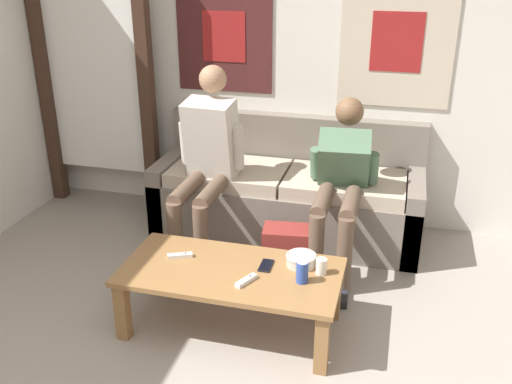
{
  "coord_description": "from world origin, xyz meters",
  "views": [
    {
      "loc": [
        0.68,
        -1.41,
        2.04
      ],
      "look_at": [
        -0.14,
        1.65,
        0.68
      ],
      "focal_mm": 40.0,
      "sensor_mm": 36.0,
      "label": 1
    }
  ],
  "objects_px": {
    "game_controller_near_left": "(246,281)",
    "game_controller_near_right": "(180,256)",
    "backpack": "(290,256)",
    "couch": "(288,196)",
    "ceramic_bowl": "(301,259)",
    "pillar_candle": "(321,266)",
    "drink_can_blue": "(302,272)",
    "cell_phone": "(266,265)",
    "coffee_table": "(231,279)",
    "person_seated_teen": "(341,179)",
    "person_seated_adult": "(206,158)"
  },
  "relations": [
    {
      "from": "person_seated_teen",
      "to": "cell_phone",
      "type": "bearing_deg",
      "value": -110.25
    },
    {
      "from": "game_controller_near_right",
      "to": "cell_phone",
      "type": "height_order",
      "value": "game_controller_near_right"
    },
    {
      "from": "couch",
      "to": "game_controller_near_right",
      "type": "relative_size",
      "value": 13.66
    },
    {
      "from": "pillar_candle",
      "to": "drink_can_blue",
      "type": "bearing_deg",
      "value": -128.16
    },
    {
      "from": "backpack",
      "to": "game_controller_near_right",
      "type": "bearing_deg",
      "value": -135.99
    },
    {
      "from": "person_seated_teen",
      "to": "pillar_candle",
      "type": "relative_size",
      "value": 10.67
    },
    {
      "from": "backpack",
      "to": "ceramic_bowl",
      "type": "xyz_separation_m",
      "value": [
        0.15,
        -0.43,
        0.24
      ]
    },
    {
      "from": "ceramic_bowl",
      "to": "game_controller_near_left",
      "type": "bearing_deg",
      "value": -134.24
    },
    {
      "from": "coffee_table",
      "to": "cell_phone",
      "type": "xyz_separation_m",
      "value": [
        0.18,
        0.09,
        0.07
      ]
    },
    {
      "from": "backpack",
      "to": "game_controller_near_left",
      "type": "xyz_separation_m",
      "value": [
        -0.1,
        -0.69,
        0.22
      ]
    },
    {
      "from": "pillar_candle",
      "to": "cell_phone",
      "type": "distance_m",
      "value": 0.32
    },
    {
      "from": "person_seated_teen",
      "to": "game_controller_near_right",
      "type": "xyz_separation_m",
      "value": [
        -0.81,
        -0.86,
        -0.23
      ]
    },
    {
      "from": "drink_can_blue",
      "to": "game_controller_near_left",
      "type": "relative_size",
      "value": 0.86
    },
    {
      "from": "backpack",
      "to": "pillar_candle",
      "type": "bearing_deg",
      "value": -61.19
    },
    {
      "from": "drink_can_blue",
      "to": "coffee_table",
      "type": "bearing_deg",
      "value": 176.99
    },
    {
      "from": "ceramic_bowl",
      "to": "person_seated_adult",
      "type": "bearing_deg",
      "value": 138.64
    },
    {
      "from": "game_controller_near_left",
      "to": "cell_phone",
      "type": "bearing_deg",
      "value": 71.96
    },
    {
      "from": "ceramic_bowl",
      "to": "cell_phone",
      "type": "height_order",
      "value": "ceramic_bowl"
    },
    {
      "from": "person_seated_adult",
      "to": "ceramic_bowl",
      "type": "xyz_separation_m",
      "value": [
        0.81,
        -0.71,
        -0.29
      ]
    },
    {
      "from": "cell_phone",
      "to": "pillar_candle",
      "type": "bearing_deg",
      "value": 0.66
    },
    {
      "from": "game_controller_near_right",
      "to": "coffee_table",
      "type": "bearing_deg",
      "value": -9.36
    },
    {
      "from": "couch",
      "to": "person_seated_teen",
      "type": "bearing_deg",
      "value": -40.26
    },
    {
      "from": "coffee_table",
      "to": "ceramic_bowl",
      "type": "height_order",
      "value": "ceramic_bowl"
    },
    {
      "from": "backpack",
      "to": "couch",
      "type": "bearing_deg",
      "value": 103.39
    },
    {
      "from": "coffee_table",
      "to": "cell_phone",
      "type": "height_order",
      "value": "cell_phone"
    },
    {
      "from": "cell_phone",
      "to": "person_seated_teen",
      "type": "bearing_deg",
      "value": 69.75
    },
    {
      "from": "person_seated_teen",
      "to": "game_controller_near_right",
      "type": "height_order",
      "value": "person_seated_teen"
    },
    {
      "from": "person_seated_teen",
      "to": "pillar_candle",
      "type": "xyz_separation_m",
      "value": [
        0.01,
        -0.83,
        -0.19
      ]
    },
    {
      "from": "cell_phone",
      "to": "backpack",
      "type": "bearing_deg",
      "value": 85.3
    },
    {
      "from": "person_seated_adult",
      "to": "backpack",
      "type": "relative_size",
      "value": 3.44
    },
    {
      "from": "drink_can_blue",
      "to": "game_controller_near_right",
      "type": "distance_m",
      "value": 0.74
    },
    {
      "from": "person_seated_teen",
      "to": "game_controller_near_left",
      "type": "distance_m",
      "value": 1.11
    },
    {
      "from": "coffee_table",
      "to": "game_controller_near_left",
      "type": "xyz_separation_m",
      "value": [
        0.12,
        -0.11,
        0.07
      ]
    },
    {
      "from": "couch",
      "to": "coffee_table",
      "type": "height_order",
      "value": "couch"
    },
    {
      "from": "game_controller_near_left",
      "to": "game_controller_near_right",
      "type": "distance_m",
      "value": 0.47
    },
    {
      "from": "person_seated_adult",
      "to": "pillar_candle",
      "type": "height_order",
      "value": "person_seated_adult"
    },
    {
      "from": "game_controller_near_left",
      "to": "pillar_candle",
      "type": "bearing_deg",
      "value": 27.42
    },
    {
      "from": "coffee_table",
      "to": "drink_can_blue",
      "type": "xyz_separation_m",
      "value": [
        0.41,
        -0.02,
        0.12
      ]
    },
    {
      "from": "person_seated_teen",
      "to": "game_controller_near_right",
      "type": "distance_m",
      "value": 1.2
    },
    {
      "from": "couch",
      "to": "backpack",
      "type": "relative_size",
      "value": 5.2
    },
    {
      "from": "game_controller_near_left",
      "to": "game_controller_near_right",
      "type": "bearing_deg",
      "value": 160.32
    },
    {
      "from": "pillar_candle",
      "to": "drink_can_blue",
      "type": "distance_m",
      "value": 0.14
    },
    {
      "from": "ceramic_bowl",
      "to": "game_controller_near_left",
      "type": "distance_m",
      "value": 0.36
    },
    {
      "from": "person_seated_adult",
      "to": "person_seated_teen",
      "type": "bearing_deg",
      "value": 3.06
    },
    {
      "from": "game_controller_near_right",
      "to": "couch",
      "type": "bearing_deg",
      "value": 72.67
    },
    {
      "from": "couch",
      "to": "game_controller_near_left",
      "type": "relative_size",
      "value": 13.71
    },
    {
      "from": "person_seated_adult",
      "to": "game_controller_near_right",
      "type": "distance_m",
      "value": 0.88
    },
    {
      "from": "ceramic_bowl",
      "to": "cell_phone",
      "type": "distance_m",
      "value": 0.2
    },
    {
      "from": "couch",
      "to": "person_seated_adult",
      "type": "height_order",
      "value": "person_seated_adult"
    },
    {
      "from": "person_seated_adult",
      "to": "person_seated_teen",
      "type": "relative_size",
      "value": 1.18
    }
  ]
}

